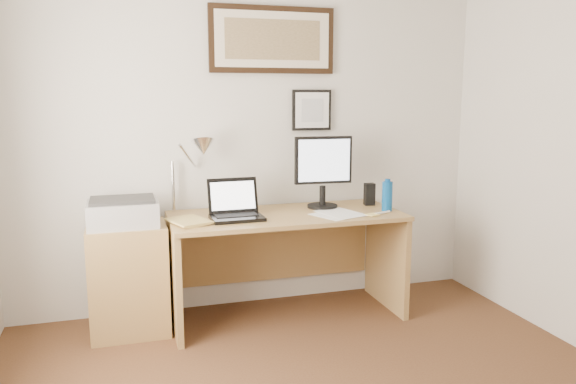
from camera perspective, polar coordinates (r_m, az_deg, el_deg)
name	(u,v)px	position (r m, az deg, el deg)	size (l,w,h in m)	color
wall_back	(252,138)	(4.13, -3.65, 5.49)	(3.50, 0.02, 2.50)	silver
side_cabinet	(129,279)	(3.89, -15.86, -8.52)	(0.50, 0.40, 0.73)	olive
water_bottle	(387,196)	(4.03, 10.04, -0.43)	(0.07, 0.07, 0.21)	#0B4B92
bottle_cap	(388,180)	(4.01, 10.09, 1.18)	(0.04, 0.04, 0.02)	#0B4B92
speaker	(369,194)	(4.22, 8.27, -0.22)	(0.07, 0.06, 0.16)	black
paper_sheet_a	(332,216)	(3.84, 4.48, -2.40)	(0.20, 0.28, 0.00)	white
paper_sheet_b	(341,213)	(3.91, 5.39, -2.15)	(0.23, 0.34, 0.00)	white
sticky_pad	(373,215)	(3.87, 8.59, -2.30)	(0.07, 0.07, 0.01)	#F3DC73
marker_pen	(382,213)	(3.94, 9.58, -2.09)	(0.02, 0.02, 0.14)	white
book	(174,224)	(3.62, -11.55, -3.18)	(0.21, 0.29, 0.02)	tan
desk	(283,243)	(4.03, -0.52, -5.25)	(1.60, 0.70, 0.75)	olive
laptop	(235,210)	(3.76, -5.36, -1.80)	(0.35, 0.30, 0.26)	black
lcd_monitor	(323,168)	(4.05, 3.60, 2.42)	(0.42, 0.22, 0.52)	black
printer	(123,212)	(3.77, -16.42, -1.99)	(0.44, 0.34, 0.18)	#A2A2A5
desk_lamp	(200,151)	(3.88, -8.90, 4.17)	(0.29, 0.27, 0.53)	silver
picture_large	(273,40)	(4.15, -1.58, 15.20)	(0.92, 0.04, 0.47)	black
picture_small	(312,110)	(4.22, 2.42, 8.31)	(0.30, 0.03, 0.30)	black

